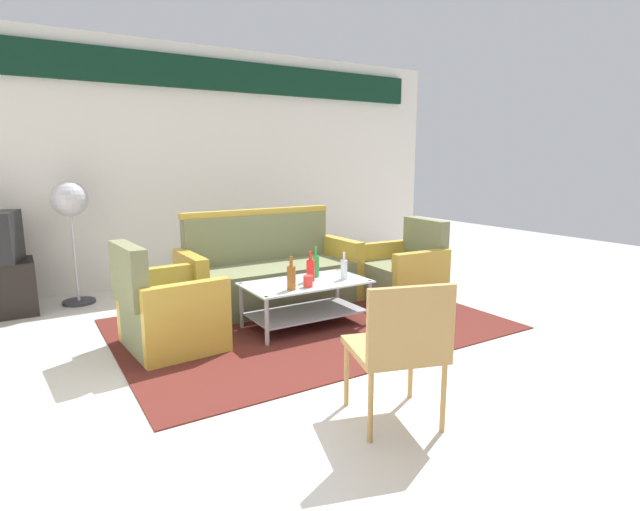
{
  "coord_description": "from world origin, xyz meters",
  "views": [
    {
      "loc": [
        -2.18,
        -3.0,
        1.47
      ],
      "look_at": [
        0.06,
        0.64,
        0.65
      ],
      "focal_mm": 28.02,
      "sensor_mm": 36.0,
      "label": 1
    }
  ],
  "objects": [
    {
      "name": "ground_plane",
      "position": [
        0.0,
        0.0,
        0.0
      ],
      "size": [
        14.0,
        14.0,
        0.0
      ],
      "primitive_type": "plane",
      "color": "beige"
    },
    {
      "name": "wall_back",
      "position": [
        0.0,
        3.05,
        1.48
      ],
      "size": [
        6.52,
        0.19,
        2.8
      ],
      "color": "silver",
      "rests_on": "ground"
    },
    {
      "name": "rug",
      "position": [
        0.01,
        0.74,
        0.01
      ],
      "size": [
        3.29,
        2.28,
        0.01
      ],
      "primitive_type": "cube",
      "color": "#511E19",
      "rests_on": "ground"
    },
    {
      "name": "couch",
      "position": [
        -0.02,
        1.49,
        0.32
      ],
      "size": [
        1.81,
        0.76,
        0.96
      ],
      "rotation": [
        0.0,
        0.0,
        3.15
      ],
      "color": "#6B704C",
      "rests_on": "rug"
    },
    {
      "name": "armchair_left",
      "position": [
        -1.23,
        0.84,
        0.29
      ],
      "size": [
        0.75,
        0.81,
        0.85
      ],
      "rotation": [
        0.0,
        0.0,
        -1.49
      ],
      "color": "#6B704C",
      "rests_on": "rug"
    },
    {
      "name": "armchair_right",
      "position": [
        1.24,
        0.88,
        0.29
      ],
      "size": [
        0.74,
        0.8,
        0.85
      ],
      "rotation": [
        0.0,
        0.0,
        1.52
      ],
      "color": "#6B704C",
      "rests_on": "rug"
    },
    {
      "name": "coffee_table",
      "position": [
        -0.04,
        0.72,
        0.27
      ],
      "size": [
        1.1,
        0.6,
        0.4
      ],
      "color": "silver",
      "rests_on": "rug"
    },
    {
      "name": "bottle_red",
      "position": [
        0.01,
        0.72,
        0.51
      ],
      "size": [
        0.07,
        0.07,
        0.27
      ],
      "color": "red",
      "rests_on": "coffee_table"
    },
    {
      "name": "bottle_brown",
      "position": [
        -0.28,
        0.54,
        0.52
      ],
      "size": [
        0.07,
        0.07,
        0.28
      ],
      "color": "brown",
      "rests_on": "coffee_table"
    },
    {
      "name": "bottle_clear",
      "position": [
        0.3,
        0.63,
        0.5
      ],
      "size": [
        0.06,
        0.06,
        0.25
      ],
      "color": "silver",
      "rests_on": "coffee_table"
    },
    {
      "name": "bottle_green",
      "position": [
        0.14,
        0.84,
        0.52
      ],
      "size": [
        0.06,
        0.06,
        0.28
      ],
      "color": "#2D8C38",
      "rests_on": "coffee_table"
    },
    {
      "name": "cup",
      "position": [
        -0.11,
        0.55,
        0.46
      ],
      "size": [
        0.08,
        0.08,
        0.1
      ],
      "primitive_type": "cylinder",
      "color": "red",
      "rests_on": "coffee_table"
    },
    {
      "name": "pedestal_fan",
      "position": [
        -1.69,
        2.6,
        1.01
      ],
      "size": [
        0.36,
        0.36,
        1.27
      ],
      "color": "#2D2D33",
      "rests_on": "ground"
    },
    {
      "name": "wicker_chair",
      "position": [
        -0.45,
        -1.03,
        0.49
      ],
      "size": [
        0.6,
        0.6,
        0.84
      ],
      "rotation": [
        0.0,
        0.0,
        -0.3
      ],
      "color": "#AD844C",
      "rests_on": "ground"
    }
  ]
}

